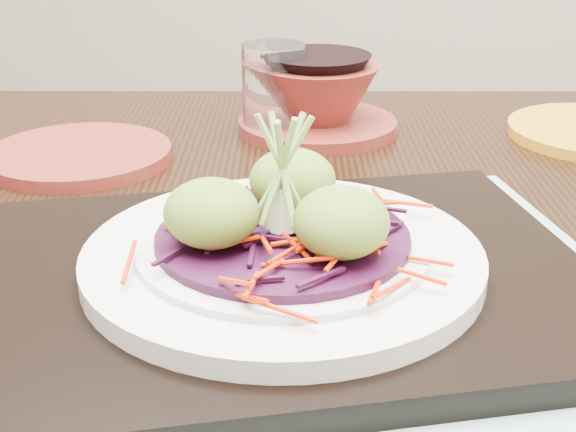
% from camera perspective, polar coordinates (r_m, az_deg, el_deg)
% --- Properties ---
extents(dining_table, '(1.40, 1.05, 0.80)m').
position_cam_1_polar(dining_table, '(0.65, 1.93, -10.08)').
color(dining_table, black).
rests_on(dining_table, ground).
extents(placemat, '(0.53, 0.48, 0.00)m').
position_cam_1_polar(placemat, '(0.51, -0.37, -5.61)').
color(placemat, '#88B0A8').
rests_on(placemat, dining_table).
extents(serving_tray, '(0.46, 0.40, 0.02)m').
position_cam_1_polar(serving_tray, '(0.51, -0.37, -4.57)').
color(serving_tray, black).
rests_on(serving_tray, placemat).
extents(white_plate, '(0.25, 0.25, 0.02)m').
position_cam_1_polar(white_plate, '(0.50, -0.38, -2.86)').
color(white_plate, silver).
rests_on(white_plate, serving_tray).
extents(cabbage_bed, '(0.16, 0.16, 0.01)m').
position_cam_1_polar(cabbage_bed, '(0.50, -0.38, -1.54)').
color(cabbage_bed, '#340A2B').
rests_on(cabbage_bed, white_plate).
extents(carrot_julienne, '(0.19, 0.19, 0.01)m').
position_cam_1_polar(carrot_julienne, '(0.49, -0.39, -0.73)').
color(carrot_julienne, red).
rests_on(carrot_julienne, cabbage_bed).
extents(guacamole_scoops, '(0.14, 0.12, 0.04)m').
position_cam_1_polar(guacamole_scoops, '(0.49, -0.40, 0.81)').
color(guacamole_scoops, olive).
rests_on(guacamole_scoops, cabbage_bed).
extents(scallion_garnish, '(0.06, 0.06, 0.09)m').
position_cam_1_polar(scallion_garnish, '(0.48, -0.40, 2.94)').
color(scallion_garnish, '#81B849').
rests_on(scallion_garnish, cabbage_bed).
extents(terracotta_side_plate, '(0.20, 0.20, 0.01)m').
position_cam_1_polar(terracotta_side_plate, '(0.77, -14.61, 4.22)').
color(terracotta_side_plate, maroon).
rests_on(terracotta_side_plate, dining_table).
extents(water_glass, '(0.08, 0.08, 0.09)m').
position_cam_1_polar(water_glass, '(0.82, -1.04, 8.99)').
color(water_glass, white).
rests_on(water_glass, dining_table).
extents(terracotta_bowl_set, '(0.18, 0.18, 0.07)m').
position_cam_1_polar(terracotta_bowl_set, '(0.83, 2.13, 8.12)').
color(terracotta_bowl_set, maroon).
rests_on(terracotta_bowl_set, dining_table).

